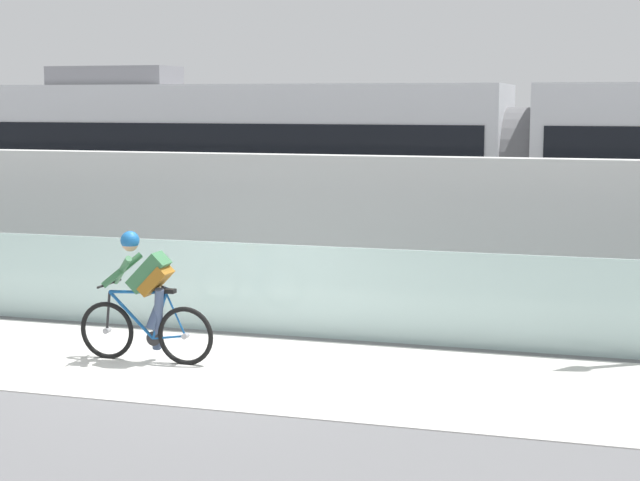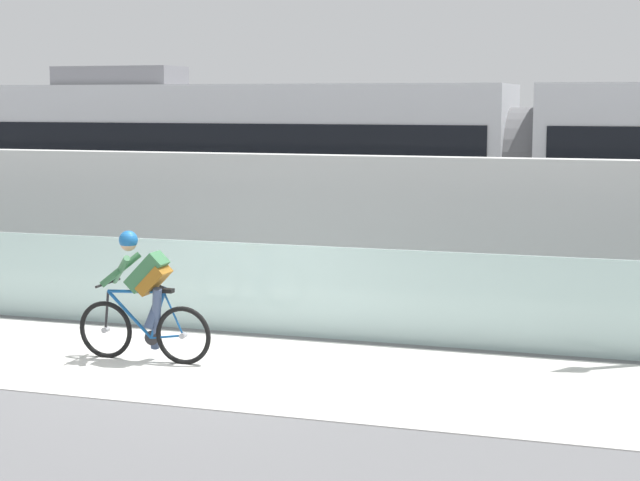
# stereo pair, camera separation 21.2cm
# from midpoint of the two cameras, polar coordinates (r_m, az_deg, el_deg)

# --- Properties ---
(ground_plane) EXTENTS (200.00, 200.00, 0.00)m
(ground_plane) POSITION_cam_midpoint_polar(r_m,az_deg,el_deg) (12.53, -6.67, -6.91)
(ground_plane) COLOR slate
(bike_path_deck) EXTENTS (32.00, 3.20, 0.01)m
(bike_path_deck) POSITION_cam_midpoint_polar(r_m,az_deg,el_deg) (12.53, -6.67, -6.89)
(bike_path_deck) COLOR silver
(bike_path_deck) RESTS_ON ground
(glass_parapet) EXTENTS (32.00, 0.05, 1.24)m
(glass_parapet) POSITION_cam_midpoint_polar(r_m,az_deg,el_deg) (14.06, -3.63, -2.65)
(glass_parapet) COLOR silver
(glass_parapet) RESTS_ON ground
(concrete_barrier_wall) EXTENTS (32.00, 0.36, 2.36)m
(concrete_barrier_wall) POSITION_cam_midpoint_polar(r_m,az_deg,el_deg) (15.65, -1.29, 0.50)
(concrete_barrier_wall) COLOR silver
(concrete_barrier_wall) RESTS_ON ground
(tram_rail_near) EXTENTS (32.00, 0.08, 0.01)m
(tram_rail_near) POSITION_cam_midpoint_polar(r_m,az_deg,el_deg) (18.17, 1.24, -2.23)
(tram_rail_near) COLOR #595654
(tram_rail_near) RESTS_ON ground
(tram_rail_far) EXTENTS (32.00, 0.08, 0.01)m
(tram_rail_far) POSITION_cam_midpoint_polar(r_m,az_deg,el_deg) (19.53, 2.41, -1.52)
(tram_rail_far) COLOR #595654
(tram_rail_far) RESTS_ON ground
(tram) EXTENTS (22.56, 2.54, 3.81)m
(tram) POSITION_cam_midpoint_polar(r_m,az_deg,el_deg) (18.04, 11.58, 3.59)
(tram) COLOR silver
(tram) RESTS_ON ground
(cyclist_on_bike) EXTENTS (1.77, 0.58, 1.61)m
(cyclist_on_bike) POSITION_cam_midpoint_polar(r_m,az_deg,el_deg) (12.62, -9.31, -3.22)
(cyclist_on_bike) COLOR black
(cyclist_on_bike) RESTS_ON ground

